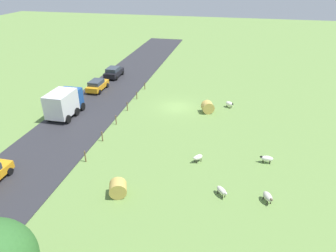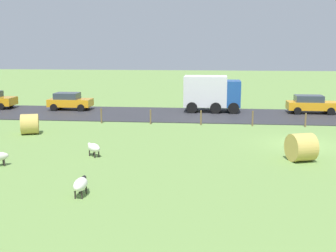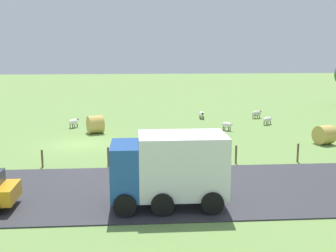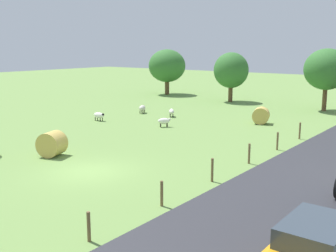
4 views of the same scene
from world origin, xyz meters
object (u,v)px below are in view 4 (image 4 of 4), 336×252
at_px(hay_bale_0, 52,144).
at_px(car_0, 312,251).
at_px(hay_bale_1, 261,116).
at_px(sheep_0, 164,121).
at_px(sheep_1, 142,108).
at_px(sheep_3, 99,115).
at_px(sheep_2, 172,112).
at_px(tree_0, 231,70).
at_px(tree_1, 327,69).
at_px(tree_2, 167,66).

height_order(hay_bale_0, car_0, car_0).
bearing_deg(car_0, hay_bale_1, 118.11).
xyz_separation_m(sheep_0, car_0, (16.53, -14.81, 0.39)).
height_order(sheep_1, sheep_3, sheep_1).
bearing_deg(hay_bale_0, sheep_2, 100.14).
height_order(tree_0, car_0, tree_0).
bearing_deg(sheep_0, sheep_2, 119.91).
distance_m(sheep_1, sheep_3, 5.37).
relative_size(sheep_3, hay_bale_0, 0.83).
distance_m(sheep_1, tree_0, 13.09).
relative_size(sheep_2, sheep_3, 0.97).
height_order(sheep_0, sheep_2, sheep_0).
relative_size(sheep_1, hay_bale_0, 0.84).
xyz_separation_m(sheep_3, tree_1, (13.55, 17.29, 3.58)).
distance_m(hay_bale_0, tree_2, 32.28).
bearing_deg(tree_1, hay_bale_0, -104.86).
bearing_deg(tree_2, sheep_2, -51.22).
bearing_deg(car_0, tree_1, 106.41).
height_order(tree_1, car_0, tree_1).
bearing_deg(tree_1, tree_2, 174.52).
relative_size(sheep_0, sheep_3, 0.84).
distance_m(hay_bale_0, hay_bale_1, 17.59).
distance_m(sheep_1, tree_1, 18.21).
xyz_separation_m(tree_0, tree_2, (-10.30, 1.48, 0.17)).
bearing_deg(tree_1, sheep_3, -128.08).
relative_size(sheep_2, tree_0, 0.21).
relative_size(sheep_2, car_0, 0.27).
distance_m(sheep_0, sheep_1, 7.20).
relative_size(sheep_1, sheep_2, 1.03).
bearing_deg(tree_2, hay_bale_0, -64.44).
height_order(sheep_2, hay_bale_1, hay_bale_1).
distance_m(sheep_2, tree_1, 15.84).
bearing_deg(hay_bale_1, tree_1, 78.97).
relative_size(sheep_3, car_0, 0.28).
bearing_deg(sheep_1, hay_bale_0, -67.82).
distance_m(sheep_1, hay_bale_1, 11.45).
bearing_deg(sheep_3, hay_bale_0, -56.58).
distance_m(hay_bale_0, tree_1, 28.11).
bearing_deg(hay_bale_1, sheep_2, -167.69).
distance_m(tree_2, car_0, 44.72).
distance_m(sheep_3, hay_bale_1, 13.59).
xyz_separation_m(sheep_2, tree_0, (-0.87, 12.41, 3.11)).
relative_size(sheep_3, hay_bale_1, 0.88).
relative_size(tree_0, tree_1, 0.92).
bearing_deg(tree_1, hay_bale_1, -101.03).
height_order(sheep_0, car_0, car_0).
bearing_deg(sheep_0, sheep_1, 144.54).
bearing_deg(tree_2, sheep_0, -53.12).
relative_size(sheep_0, car_0, 0.24).
xyz_separation_m(hay_bale_0, tree_1, (7.16, 26.97, 3.34)).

